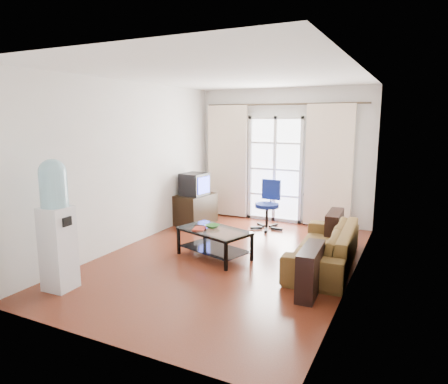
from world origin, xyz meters
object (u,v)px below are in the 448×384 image
at_px(water_cooler, 56,223).
at_px(sofa, 324,246).
at_px(coffee_table, 214,239).
at_px(crt_tv, 194,184).
at_px(task_chair, 267,215).
at_px(tv_stand, 195,209).

bearing_deg(water_cooler, sofa, 36.73).
relative_size(coffee_table, water_cooler, 0.75).
bearing_deg(water_cooler, crt_tv, 88.99).
bearing_deg(task_chair, sofa, -45.11).
bearing_deg(tv_stand, water_cooler, -81.34).
bearing_deg(sofa, task_chair, -139.88).
bearing_deg(coffee_table, tv_stand, 128.33).
bearing_deg(tv_stand, crt_tv, -80.66).
bearing_deg(crt_tv, task_chair, 19.24).
xyz_separation_m(sofa, crt_tv, (-2.86, 1.17, 0.53)).
height_order(coffee_table, water_cooler, water_cooler).
distance_m(sofa, task_chair, 2.07).
relative_size(sofa, task_chair, 2.18).
bearing_deg(coffee_table, crt_tv, 129.22).
distance_m(coffee_table, task_chair, 1.90).
xyz_separation_m(sofa, water_cooler, (-2.77, -2.26, 0.56)).
distance_m(tv_stand, task_chair, 1.47).
height_order(sofa, crt_tv, crt_tv).
height_order(coffee_table, crt_tv, crt_tv).
bearing_deg(tv_stand, task_chair, 18.06).
height_order(coffee_table, task_chair, task_chair).
distance_m(crt_tv, water_cooler, 3.44).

